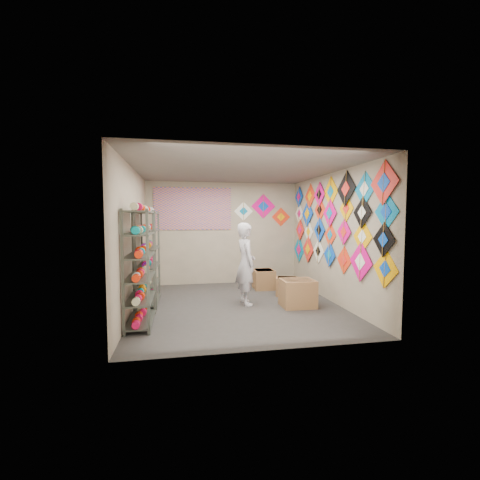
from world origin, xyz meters
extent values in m
plane|color=#33302D|center=(0.00, 0.00, 0.00)|extent=(4.50, 4.50, 0.00)
plane|color=tan|center=(0.00, 2.25, 1.35)|extent=(4.00, 0.00, 4.00)
plane|color=tan|center=(0.00, -2.25, 1.35)|extent=(4.00, 0.00, 4.00)
plane|color=tan|center=(-2.00, 0.00, 1.35)|extent=(0.00, 4.50, 4.50)
plane|color=tan|center=(2.00, 0.00, 1.35)|extent=(0.00, 4.50, 4.50)
plane|color=#696259|center=(0.00, 0.00, 2.70)|extent=(4.50, 4.50, 0.00)
cube|color=#4C5147|center=(-1.78, -0.85, 0.95)|extent=(0.40, 1.10, 1.90)
cube|color=#4C5147|center=(-1.78, 0.45, 0.95)|extent=(0.40, 1.10, 1.90)
cylinder|color=#FF1051|center=(-1.78, -1.33, 1.04)|extent=(0.12, 0.10, 0.12)
cylinder|color=#FF2D0B|center=(-1.78, -1.14, 1.04)|extent=(0.12, 0.10, 0.12)
cylinder|color=orange|center=(-1.78, -0.95, 1.04)|extent=(0.12, 0.10, 0.12)
cylinder|color=silver|center=(-1.78, -0.75, 1.04)|extent=(0.12, 0.10, 0.12)
cylinder|color=red|center=(-1.78, -0.56, 1.04)|extent=(0.12, 0.10, 0.12)
cylinder|color=#7B0E95|center=(-1.78, -0.37, 1.04)|extent=(0.12, 0.10, 0.12)
cylinder|color=beige|center=(-1.78, -0.03, 1.04)|extent=(0.12, 0.10, 0.12)
cylinder|color=#07959A|center=(-1.78, 0.16, 1.04)|extent=(0.12, 0.10, 0.12)
cylinder|color=#FF1051|center=(-1.78, 0.35, 1.04)|extent=(0.12, 0.10, 0.12)
cylinder|color=#FF2D0B|center=(-1.78, 0.55, 1.04)|extent=(0.12, 0.10, 0.12)
cylinder|color=orange|center=(-1.78, 0.74, 1.04)|extent=(0.12, 0.10, 0.12)
cylinder|color=silver|center=(-1.78, 0.93, 1.04)|extent=(0.12, 0.10, 0.12)
cube|color=#FFAE00|center=(1.99, -1.85, 0.98)|extent=(0.04, 0.62, 0.62)
cube|color=#E7067D|center=(1.97, -1.18, 1.00)|extent=(0.02, 0.71, 0.71)
cube|color=#F63414|center=(1.99, -0.58, 0.95)|extent=(0.02, 0.55, 0.55)
cube|color=blue|center=(1.97, 0.01, 0.98)|extent=(0.03, 0.53, 0.53)
cube|color=white|center=(1.99, 0.61, 1.00)|extent=(0.01, 0.58, 0.58)
cube|color=red|center=(1.97, 1.18, 0.99)|extent=(0.02, 0.66, 0.66)
cube|color=#0379B1|center=(1.99, 1.84, 0.91)|extent=(0.01, 0.71, 0.71)
cube|color=black|center=(1.97, -1.82, 1.43)|extent=(0.02, 0.56, 0.56)
cube|color=#FFAE00|center=(1.99, -1.20, 1.44)|extent=(0.03, 0.59, 0.59)
cube|color=#E7067D|center=(1.97, -0.58, 1.49)|extent=(0.03, 0.52, 0.52)
cube|color=#F63414|center=(1.99, 0.03, 1.41)|extent=(0.03, 0.53, 0.53)
cube|color=blue|center=(1.97, 0.54, 1.49)|extent=(0.01, 0.57, 0.57)
cube|color=white|center=(1.99, 1.20, 1.42)|extent=(0.01, 0.53, 0.53)
cube|color=red|center=(1.97, 1.74, 1.45)|extent=(0.02, 0.56, 0.56)
cube|color=#0379B1|center=(1.99, -1.84, 1.86)|extent=(0.01, 0.60, 0.60)
cube|color=black|center=(1.97, -1.20, 1.86)|extent=(0.03, 0.57, 0.57)
cube|color=#FFAE00|center=(1.99, -0.62, 1.94)|extent=(0.02, 0.52, 0.52)
cube|color=#E7067D|center=(1.97, 0.04, 1.86)|extent=(0.02, 0.60, 0.60)
cube|color=#F63414|center=(1.99, 0.57, 1.94)|extent=(0.02, 0.56, 0.56)
cube|color=blue|center=(1.97, 1.26, 1.87)|extent=(0.03, 0.67, 0.67)
cube|color=white|center=(1.99, 1.85, 1.87)|extent=(0.01, 0.56, 0.56)
cube|color=red|center=(1.97, -1.78, 2.30)|extent=(0.03, 0.71, 0.71)
cube|color=#0379B1|center=(1.99, -1.22, 2.26)|extent=(0.04, 0.62, 0.62)
cube|color=black|center=(1.97, -0.62, 2.31)|extent=(0.04, 0.69, 0.69)
cube|color=#FFAE00|center=(1.99, 0.05, 2.31)|extent=(0.01, 0.64, 0.64)
cube|color=#E7067D|center=(1.97, 0.57, 2.29)|extent=(0.02, 0.56, 0.56)
cube|color=#F63414|center=(1.99, 1.15, 2.29)|extent=(0.04, 0.62, 0.62)
cube|color=blue|center=(1.97, 1.85, 2.32)|extent=(0.03, 0.55, 0.55)
cube|color=white|center=(0.55, 2.24, 1.94)|extent=(0.51, 0.02, 0.51)
cube|color=#E7067D|center=(1.10, 2.24, 2.07)|extent=(0.67, 0.02, 0.67)
cube|color=#F63414|center=(1.60, 2.24, 1.79)|extent=(0.52, 0.02, 0.52)
cube|color=#554699|center=(-0.80, 2.23, 2.00)|extent=(2.00, 0.01, 1.10)
imported|color=beige|center=(0.18, 0.07, 0.83)|extent=(0.70, 0.54, 1.67)
cube|color=olive|center=(1.15, -0.30, 0.27)|extent=(0.66, 0.55, 0.54)
cube|color=olive|center=(1.25, 0.63, 0.20)|extent=(0.60, 0.54, 0.41)
cube|color=olive|center=(0.90, 1.37, 0.24)|extent=(0.51, 0.56, 0.47)
camera|label=1|loc=(-1.10, -6.27, 1.77)|focal=24.00mm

